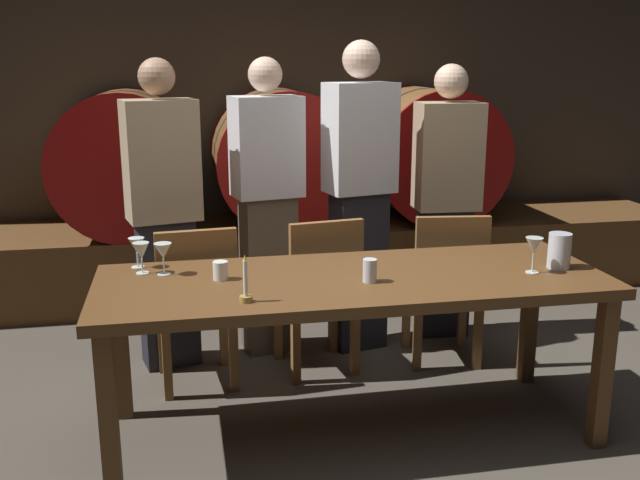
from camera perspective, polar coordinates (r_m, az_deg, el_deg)
ground_plane at (r=3.30m, az=3.28°, el=-16.78°), size 8.70×8.70×0.00m
back_wall at (r=5.72m, az=-3.95°, el=12.20°), size 6.70×0.24×2.98m
barrel_shelf at (r=5.37m, az=-2.99°, el=-1.27°), size 6.03×0.90×0.52m
wine_barrel_left at (r=5.18m, az=-15.05°, el=6.04°), size 0.98×0.89×0.98m
wine_barrel_center at (r=5.22m, az=-3.08°, el=6.56°), size 0.98×0.89×0.98m
wine_barrel_right at (r=5.48m, az=8.50°, el=6.80°), size 0.98×0.89×0.98m
dining_table at (r=3.22m, az=2.62°, el=-4.16°), size 2.26×0.81×0.76m
chair_left at (r=3.77m, az=-9.78°, el=-4.67°), size 0.44×0.44×0.88m
chair_center at (r=3.90m, az=-0.01°, el=-3.81°), size 0.45×0.45×0.88m
chair_right at (r=4.08m, az=9.95°, el=-3.21°), size 0.45×0.45×0.88m
guest_far_left at (r=4.01m, az=-12.25°, el=2.01°), size 0.42×0.32×1.70m
guest_center_left at (r=4.13m, az=-4.17°, el=2.66°), size 0.42×0.31×1.70m
guest_center_right at (r=4.16m, az=3.12°, el=3.54°), size 0.42×0.32×1.79m
guest_far_right at (r=4.44m, az=9.95°, el=3.06°), size 0.39×0.26×1.66m
candle_center at (r=2.87m, az=-5.91°, el=-3.90°), size 0.05×0.05×0.20m
pitcher at (r=3.48m, az=18.43°, el=-0.81°), size 0.10×0.10×0.16m
wine_glass_far_left at (r=3.41m, az=-14.32°, el=-0.47°), size 0.07×0.07×0.14m
wine_glass_center_left at (r=3.31m, az=-13.97°, el=-0.90°), size 0.07×0.07×0.14m
wine_glass_center_right at (r=3.27m, az=-12.34°, el=-0.92°), size 0.08×0.08×0.14m
wine_glass_far_right at (r=3.36m, az=16.59°, el=-0.51°), size 0.08×0.08×0.16m
cup_left at (r=3.17m, az=-7.90°, el=-2.41°), size 0.07×0.07×0.08m
cup_right at (r=3.11m, az=3.97°, el=-2.43°), size 0.06×0.06×0.10m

